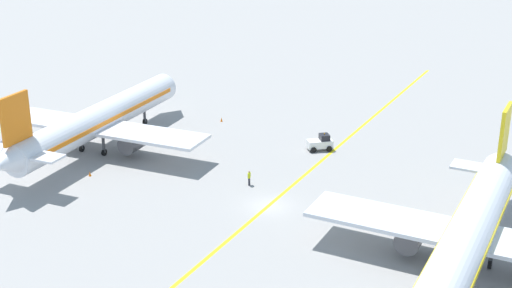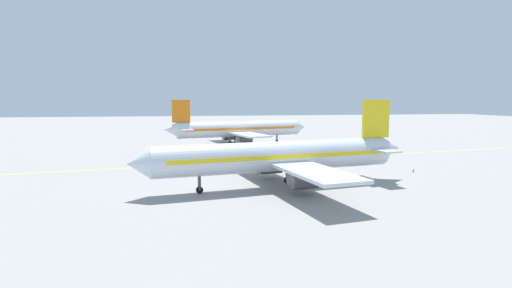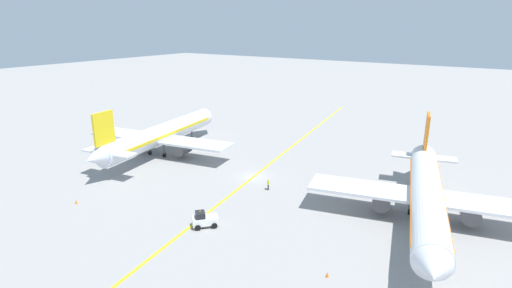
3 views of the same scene
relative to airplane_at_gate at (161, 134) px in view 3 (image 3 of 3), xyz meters
name	(u,v)px [view 3 (image 3 of 3)]	position (x,y,z in m)	size (l,w,h in m)	color
ground_plane	(253,177)	(20.64, -0.62, -3.71)	(400.00, 400.00, 0.00)	gray
apron_yellow_centreline	(253,177)	(20.64, -0.62, -3.71)	(0.40, 120.00, 0.01)	yellow
airplane_at_gate	(161,134)	(0.00, 0.00, 0.00)	(28.47, 35.46, 10.60)	silver
airplane_adjacent_stand	(426,194)	(46.10, -1.52, 0.00)	(28.46, 35.24, 10.60)	silver
baggage_tug_white	(204,220)	(24.61, -17.04, -2.81)	(3.12, 3.23, 2.11)	white
ground_crew_worker	(268,184)	(25.24, -3.56, -2.80)	(0.32, 0.56, 1.68)	#23232D
traffic_cone_near_nose	(393,192)	(40.85, 4.81, -3.43)	(0.32, 0.32, 0.55)	orange
traffic_cone_mid_apron	(76,202)	(6.14, -21.67, -3.43)	(0.32, 0.32, 0.55)	orange
traffic_cone_by_wingtip	(327,274)	(40.84, -18.20, -3.43)	(0.32, 0.32, 0.55)	orange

